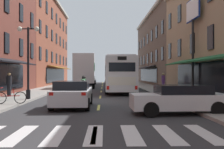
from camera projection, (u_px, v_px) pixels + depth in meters
ground_plane at (100, 102)px, 18.22m from camera, size 34.80×80.00×0.10m
lane_centre_dashes at (100, 101)px, 17.97m from camera, size 0.14×73.90×0.01m
crosswalk_near at (94, 134)px, 8.23m from camera, size 7.10×2.80×0.01m
sidewalk_left at (9, 100)px, 18.05m from camera, size 3.00×80.00×0.14m
sidewalk_right at (189, 100)px, 18.39m from camera, size 3.00×80.00×0.14m
billboard_sign at (193, 21)px, 21.12m from camera, size 0.40×2.97×7.40m
transit_bus at (118, 74)px, 27.01m from camera, size 2.65×11.22×3.34m
box_truck at (85, 71)px, 33.89m from camera, size 2.63×7.03×4.05m
sedan_near at (73, 94)px, 14.71m from camera, size 1.95×4.35×1.41m
sedan_mid at (90, 80)px, 46.09m from camera, size 1.99×4.44×1.36m
sedan_far at (180, 99)px, 12.28m from camera, size 4.26×1.97×1.29m
motorcycle_rider at (84, 90)px, 18.78m from camera, size 0.62×2.07×1.66m
bicycle_near at (10, 97)px, 15.21m from camera, size 1.70×0.48×0.91m
pedestrian_near at (9, 84)px, 20.11m from camera, size 0.42×0.53×1.72m
pedestrian_far at (163, 81)px, 27.53m from camera, size 0.36×0.36×1.71m
street_lamp_twin at (28, 59)px, 18.09m from camera, size 1.42×0.32×4.73m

